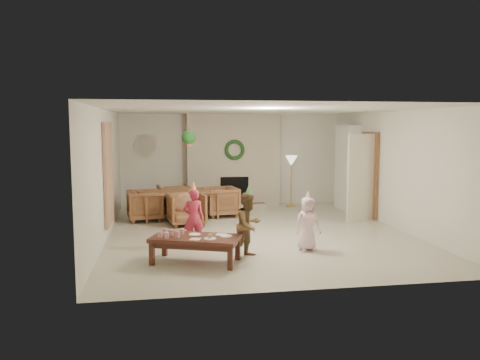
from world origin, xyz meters
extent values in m
plane|color=#B7B29E|center=(0.00, 0.00, 0.00)|extent=(7.00, 7.00, 0.00)
plane|color=white|center=(0.00, 0.00, 2.50)|extent=(7.00, 7.00, 0.00)
plane|color=silver|center=(0.00, 3.50, 1.25)|extent=(7.00, 0.00, 7.00)
plane|color=silver|center=(0.00, -3.50, 1.25)|extent=(7.00, 0.00, 7.00)
plane|color=silver|center=(-3.00, 0.00, 1.25)|extent=(0.00, 7.00, 7.00)
plane|color=silver|center=(3.00, 0.00, 1.25)|extent=(0.00, 7.00, 7.00)
cube|color=#4D1415|center=(0.00, 3.30, 1.25)|extent=(2.50, 0.40, 2.50)
cube|color=#5B2C19|center=(0.00, 2.95, 0.06)|extent=(1.60, 0.30, 0.12)
cube|color=black|center=(0.00, 3.12, 0.45)|extent=(0.75, 0.12, 0.75)
torus|color=#173D18|center=(0.00, 3.07, 1.55)|extent=(0.54, 0.10, 0.54)
cylinder|color=gold|center=(1.54, 3.00, 0.01)|extent=(0.26, 0.26, 0.03)
cylinder|color=gold|center=(1.54, 3.00, 0.65)|extent=(0.03, 0.03, 1.25)
cone|color=beige|center=(1.54, 3.00, 1.25)|extent=(0.33, 0.33, 0.28)
cube|color=white|center=(2.84, 2.30, 1.10)|extent=(0.30, 1.00, 2.20)
cube|color=white|center=(2.82, 2.30, 0.45)|extent=(0.30, 0.92, 0.03)
cube|color=white|center=(2.82, 2.30, 0.85)|extent=(0.30, 0.92, 0.03)
cube|color=white|center=(2.82, 2.30, 1.25)|extent=(0.30, 0.92, 0.03)
cube|color=white|center=(2.82, 2.30, 1.65)|extent=(0.30, 0.92, 0.03)
cube|color=#A81F2D|center=(2.80, 2.15, 0.59)|extent=(0.20, 0.40, 0.24)
cube|color=#274890|center=(2.80, 2.35, 0.99)|extent=(0.20, 0.44, 0.24)
cube|color=#9D6221|center=(2.80, 2.20, 1.38)|extent=(0.20, 0.36, 0.22)
cube|color=brown|center=(2.96, 1.20, 1.02)|extent=(0.05, 0.86, 2.04)
cube|color=beige|center=(2.58, 0.82, 1.00)|extent=(0.77, 0.32, 2.00)
cube|color=#C7A98C|center=(-2.96, 0.20, 1.25)|extent=(0.06, 1.20, 2.00)
imported|color=brown|center=(-1.51, 1.79, 0.32)|extent=(1.96, 1.28, 0.64)
imported|color=brown|center=(-1.39, 0.99, 0.36)|extent=(0.87, 0.89, 0.71)
imported|color=brown|center=(-1.63, 2.58, 0.36)|extent=(0.87, 0.89, 0.71)
imported|color=brown|center=(-2.31, 1.67, 0.36)|extent=(0.89, 0.87, 0.71)
imported|color=brown|center=(-0.51, 1.93, 0.36)|extent=(0.89, 0.87, 0.71)
cylinder|color=tan|center=(-1.30, 1.50, 2.15)|extent=(0.01, 0.01, 0.70)
cylinder|color=#AC5137|center=(-1.30, 1.50, 1.80)|extent=(0.16, 0.16, 0.12)
sphere|color=#1C551F|center=(-1.30, 1.50, 1.92)|extent=(0.32, 0.32, 0.32)
cube|color=#4A2218|center=(-1.41, -1.95, 0.40)|extent=(1.55, 1.14, 0.06)
cube|color=#4A2218|center=(-1.41, -1.95, 0.32)|extent=(1.41, 1.01, 0.09)
cube|color=#4A2218|center=(-2.10, -1.99, 0.18)|extent=(0.10, 0.10, 0.36)
cube|color=#4A2218|center=(-0.93, -2.44, 0.18)|extent=(0.10, 0.10, 0.36)
cube|color=#4A2218|center=(-1.90, -1.46, 0.18)|extent=(0.10, 0.10, 0.36)
cube|color=#4A2218|center=(-0.72, -1.91, 0.18)|extent=(0.10, 0.10, 0.36)
cylinder|color=silver|center=(-1.97, -1.91, 0.48)|extent=(0.10, 0.10, 0.10)
cylinder|color=silver|center=(-1.89, -1.71, 0.48)|extent=(0.10, 0.10, 0.10)
cylinder|color=silver|center=(-1.87, -2.01, 0.48)|extent=(0.10, 0.10, 0.10)
cylinder|color=silver|center=(-1.79, -1.81, 0.48)|extent=(0.10, 0.10, 0.10)
cylinder|color=silver|center=(-1.70, -1.98, 0.48)|extent=(0.10, 0.10, 0.10)
cylinder|color=silver|center=(-1.62, -1.78, 0.48)|extent=(0.10, 0.10, 0.10)
cylinder|color=white|center=(-1.42, -1.81, 0.43)|extent=(0.25, 0.25, 0.01)
cylinder|color=white|center=(-1.20, -2.15, 0.43)|extent=(0.25, 0.25, 0.01)
cylinder|color=white|center=(-0.93, -2.03, 0.43)|extent=(0.25, 0.25, 0.01)
sphere|color=tan|center=(-1.20, -2.15, 0.47)|extent=(0.10, 0.10, 0.07)
cube|color=#EEAFC2|center=(-1.43, -2.15, 0.43)|extent=(0.21, 0.21, 0.01)
cube|color=#EEAFC2|center=(-1.00, -1.91, 0.43)|extent=(0.21, 0.21, 0.01)
imported|color=#B2263F|center=(-1.37, -0.92, 0.53)|extent=(0.41, 0.29, 1.06)
cone|color=#E3C84B|center=(-1.37, -0.92, 1.10)|extent=(0.17, 0.17, 0.20)
imported|color=maroon|center=(-0.52, -1.77, 0.54)|extent=(0.67, 0.65, 1.09)
cone|color=#51BE5A|center=(-0.52, -1.77, 1.13)|extent=(0.16, 0.16, 0.18)
imported|color=#FECBDD|center=(0.59, -1.50, 0.47)|extent=(0.49, 0.34, 0.95)
cone|color=silver|center=(0.59, -1.50, 0.99)|extent=(0.13, 0.13, 0.17)
camera|label=1|loc=(-1.94, -9.46, 2.19)|focal=35.85mm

